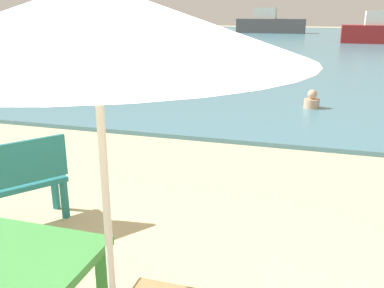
{
  "coord_description": "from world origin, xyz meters",
  "views": [
    {
      "loc": [
        0.98,
        -1.75,
        2.17
      ],
      "look_at": [
        -0.46,
        3.0,
        0.6
      ],
      "focal_mm": 39.78,
      "sensor_mm": 36.0,
      "label": 1
    }
  ],
  "objects_px": {
    "boat_ferry": "(85,33)",
    "boat_barge": "(270,24)",
    "swimmer_person": "(312,101)",
    "patio_umbrella": "(94,22)",
    "bench_teal_center": "(6,181)",
    "boat_fishing_trawler": "(81,21)"
  },
  "relations": [
    {
      "from": "bench_teal_center",
      "to": "boat_fishing_trawler",
      "type": "bearing_deg",
      "value": 119.9
    },
    {
      "from": "bench_teal_center",
      "to": "boat_fishing_trawler",
      "type": "distance_m",
      "value": 47.13
    },
    {
      "from": "patio_umbrella",
      "to": "boat_ferry",
      "type": "height_order",
      "value": "patio_umbrella"
    },
    {
      "from": "boat_ferry",
      "to": "boat_fishing_trawler",
      "type": "bearing_deg",
      "value": 121.5
    },
    {
      "from": "patio_umbrella",
      "to": "bench_teal_center",
      "type": "relative_size",
      "value": 1.94
    },
    {
      "from": "patio_umbrella",
      "to": "swimmer_person",
      "type": "bearing_deg",
      "value": 83.41
    },
    {
      "from": "boat_fishing_trawler",
      "to": "bench_teal_center",
      "type": "bearing_deg",
      "value": -60.1
    },
    {
      "from": "boat_ferry",
      "to": "boat_fishing_trawler",
      "type": "height_order",
      "value": "boat_fishing_trawler"
    },
    {
      "from": "patio_umbrella",
      "to": "boat_fishing_trawler",
      "type": "bearing_deg",
      "value": 121.0
    },
    {
      "from": "patio_umbrella",
      "to": "boat_barge",
      "type": "bearing_deg",
      "value": 95.66
    },
    {
      "from": "swimmer_person",
      "to": "boat_ferry",
      "type": "height_order",
      "value": "boat_ferry"
    },
    {
      "from": "boat_ferry",
      "to": "boat_barge",
      "type": "height_order",
      "value": "boat_barge"
    },
    {
      "from": "patio_umbrella",
      "to": "boat_fishing_trawler",
      "type": "relative_size",
      "value": 0.34
    },
    {
      "from": "swimmer_person",
      "to": "boat_ferry",
      "type": "distance_m",
      "value": 24.16
    },
    {
      "from": "boat_fishing_trawler",
      "to": "boat_barge",
      "type": "bearing_deg",
      "value": -6.14
    },
    {
      "from": "bench_teal_center",
      "to": "swimmer_person",
      "type": "bearing_deg",
      "value": 66.79
    },
    {
      "from": "boat_barge",
      "to": "swimmer_person",
      "type": "bearing_deg",
      "value": -81.39
    },
    {
      "from": "bench_teal_center",
      "to": "swimmer_person",
      "type": "relative_size",
      "value": 2.89
    },
    {
      "from": "swimmer_person",
      "to": "boat_barge",
      "type": "bearing_deg",
      "value": 98.61
    },
    {
      "from": "swimmer_person",
      "to": "boat_barge",
      "type": "xyz_separation_m",
      "value": [
        -4.86,
        32.09,
        0.67
      ]
    },
    {
      "from": "swimmer_person",
      "to": "boat_fishing_trawler",
      "type": "bearing_deg",
      "value": 127.37
    },
    {
      "from": "patio_umbrella",
      "to": "swimmer_person",
      "type": "height_order",
      "value": "patio_umbrella"
    }
  ]
}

